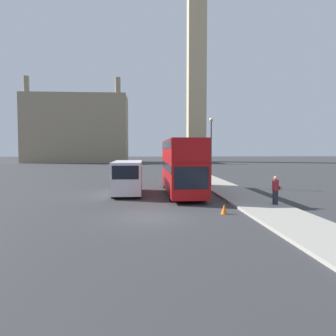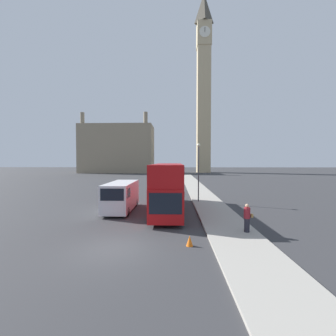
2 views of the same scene
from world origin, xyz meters
name	(u,v)px [view 1 (image 1 of 2)]	position (x,y,z in m)	size (l,w,h in m)	color
ground_plane	(152,217)	(0.00, 0.00, 0.00)	(300.00, 300.00, 0.00)	#333335
sidewalk_strip	(277,214)	(6.60, 0.00, 0.07)	(3.20, 120.00, 0.15)	#9E998E
clock_tower	(197,37)	(14.29, 77.64, 35.58)	(5.46, 5.63, 69.39)	tan
building_block_distant	(77,129)	(-19.05, 75.04, 9.11)	(27.17, 12.20, 22.15)	gray
red_double_decker_bus	(182,164)	(2.48, 8.84, 2.35)	(2.48, 11.26, 4.20)	#A80F11
white_van	(128,177)	(-1.71, 8.60, 1.37)	(2.17, 6.00, 2.55)	silver
pedestrian	(276,190)	(7.49, 2.47, 1.01)	(0.54, 0.38, 1.71)	#23232D
street_lamp	(211,142)	(5.61, 12.81, 4.17)	(0.36, 0.36, 6.20)	#38383D
traffic_cone	(224,209)	(3.87, 0.48, 0.28)	(0.36, 0.36, 0.55)	orange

